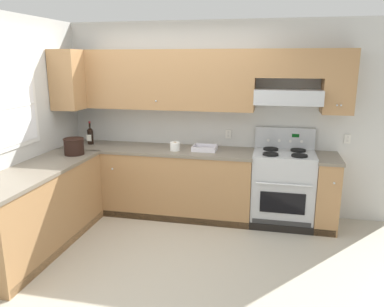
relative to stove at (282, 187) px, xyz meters
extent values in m
plane|color=#B2AA99|center=(-1.39, -1.25, -0.48)|extent=(7.04, 7.04, 0.00)
cube|color=silver|center=(-0.93, 0.37, 0.80)|extent=(4.68, 0.12, 2.55)
cube|color=#A87A4C|center=(-1.64, 0.13, 1.32)|extent=(2.47, 0.34, 0.76)
cube|color=#A87A4C|center=(0.58, 0.13, 1.32)|extent=(0.36, 0.34, 0.76)
cube|color=#A87A4C|center=(0.00, 0.13, 1.53)|extent=(0.80, 0.34, 0.34)
cube|color=#B7BABC|center=(0.00, 0.09, 1.14)|extent=(0.80, 0.46, 0.17)
cube|color=#B7BABC|center=(0.00, -0.13, 1.07)|extent=(0.80, 0.03, 0.04)
sphere|color=silver|center=(-1.64, -0.05, 1.06)|extent=(0.02, 0.02, 0.02)
sphere|color=silver|center=(0.60, -0.05, 1.06)|extent=(0.02, 0.02, 0.02)
sphere|color=silver|center=(0.56, -0.05, 1.06)|extent=(0.02, 0.02, 0.02)
cube|color=silver|center=(-0.74, 0.29, 0.60)|extent=(0.08, 0.01, 0.12)
cube|color=silver|center=(-0.74, 0.29, 0.62)|extent=(0.03, 0.00, 0.03)
cube|color=silver|center=(-0.74, 0.29, 0.58)|extent=(0.03, 0.00, 0.03)
cube|color=silver|center=(0.77, 0.29, 0.60)|extent=(0.08, 0.01, 0.12)
cube|color=silver|center=(0.77, 0.29, 0.62)|extent=(0.03, 0.00, 0.03)
cube|color=silver|center=(0.77, 0.29, 0.58)|extent=(0.03, 0.00, 0.03)
cube|color=silver|center=(-3.01, -1.15, 0.80)|extent=(0.12, 4.00, 2.55)
cube|color=white|center=(-2.96, -1.16, 1.07)|extent=(0.04, 1.00, 0.92)
cube|color=white|center=(-2.94, -1.16, 1.07)|extent=(0.01, 0.90, 0.82)
cube|color=white|center=(-2.94, -1.16, 1.07)|extent=(0.01, 0.90, 0.02)
cube|color=#A87A4C|center=(-2.77, -0.05, 1.32)|extent=(0.34, 0.64, 0.76)
cube|color=#A87A4C|center=(-1.65, -0.01, -0.04)|extent=(2.54, 0.61, 0.87)
cube|color=#756B5B|center=(-1.65, -0.01, 0.41)|extent=(2.56, 0.63, 0.04)
cube|color=#A87A4C|center=(0.52, -0.01, -0.04)|extent=(0.27, 0.61, 0.87)
cube|color=#756B5B|center=(0.52, -0.01, 0.41)|extent=(0.29, 0.63, 0.04)
cube|color=black|center=(-1.13, -0.28, -0.43)|extent=(3.54, 0.06, 0.09)
sphere|color=silver|center=(-2.16, -0.33, 0.20)|extent=(0.03, 0.03, 0.03)
sphere|color=silver|center=(0.56, -0.33, 0.20)|extent=(0.03, 0.03, 0.03)
cube|color=#A87A4C|center=(-2.64, -1.26, -0.04)|extent=(0.61, 1.89, 0.87)
cube|color=#756B5B|center=(-2.64, -1.26, 0.41)|extent=(0.63, 1.91, 0.04)
cube|color=black|center=(-2.36, -1.26, -0.43)|extent=(0.06, 1.85, 0.09)
cube|color=#B7BABC|center=(0.00, 0.00, -0.02)|extent=(0.76, 0.58, 0.91)
cube|color=black|center=(0.00, -0.30, -0.10)|extent=(0.53, 0.01, 0.26)
cylinder|color=silver|center=(0.00, -0.32, 0.14)|extent=(0.65, 0.02, 0.02)
cube|color=#333333|center=(0.00, -0.30, -0.38)|extent=(0.70, 0.01, 0.11)
cube|color=#B7BABC|center=(0.00, 0.00, 0.44)|extent=(0.76, 0.58, 0.02)
cube|color=#B7BABC|center=(0.00, 0.27, 0.58)|extent=(0.76, 0.04, 0.29)
cube|color=#053F0C|center=(0.13, 0.25, 0.63)|extent=(0.09, 0.01, 0.04)
cylinder|color=black|center=(-0.17, -0.14, 0.46)|extent=(0.19, 0.19, 0.02)
cylinder|color=black|center=(-0.17, -0.14, 0.45)|extent=(0.07, 0.07, 0.01)
cylinder|color=black|center=(0.17, -0.14, 0.46)|extent=(0.19, 0.19, 0.02)
cylinder|color=black|center=(0.17, -0.14, 0.45)|extent=(0.07, 0.07, 0.01)
cylinder|color=black|center=(-0.17, 0.14, 0.46)|extent=(0.19, 0.19, 0.02)
cylinder|color=black|center=(-0.17, 0.14, 0.45)|extent=(0.07, 0.07, 0.01)
cylinder|color=black|center=(0.17, 0.14, 0.46)|extent=(0.19, 0.19, 0.02)
cylinder|color=black|center=(0.17, 0.14, 0.45)|extent=(0.07, 0.07, 0.01)
cylinder|color=white|center=(-0.21, 0.25, 0.55)|extent=(0.04, 0.02, 0.04)
cylinder|color=white|center=(-0.07, 0.25, 0.55)|extent=(0.04, 0.02, 0.04)
cylinder|color=white|center=(0.07, 0.25, 0.55)|extent=(0.04, 0.02, 0.04)
cylinder|color=white|center=(0.21, 0.25, 0.55)|extent=(0.04, 0.02, 0.04)
cylinder|color=black|center=(-2.63, 0.03, 0.53)|extent=(0.08, 0.08, 0.20)
cone|color=black|center=(-2.63, 0.03, 0.65)|extent=(0.08, 0.08, 0.04)
cylinder|color=black|center=(-2.63, 0.03, 0.71)|extent=(0.03, 0.03, 0.08)
cylinder|color=maroon|center=(-2.63, 0.03, 0.74)|extent=(0.03, 0.03, 0.02)
cube|color=silver|center=(-2.63, -0.01, 0.53)|extent=(0.07, 0.00, 0.09)
cube|color=silver|center=(-1.01, 0.01, 0.44)|extent=(0.25, 0.21, 0.02)
cube|color=silver|center=(-1.01, -0.12, 0.46)|extent=(0.31, 0.01, 0.06)
cube|color=silver|center=(-1.01, 0.13, 0.46)|extent=(0.31, 0.01, 0.06)
cube|color=silver|center=(-1.16, 0.01, 0.46)|extent=(0.01, 0.24, 0.06)
cube|color=silver|center=(-0.86, 0.01, 0.46)|extent=(0.01, 0.24, 0.06)
cylinder|color=black|center=(-2.55, -0.56, 0.53)|extent=(0.24, 0.24, 0.20)
torus|color=black|center=(-2.55, -0.56, 0.63)|extent=(0.25, 0.25, 0.01)
cylinder|color=white|center=(-1.38, -0.08, 0.49)|extent=(0.13, 0.13, 0.11)
cylinder|color=#9E7A51|center=(-1.38, -0.08, 0.54)|extent=(0.04, 0.04, 0.01)
camera|label=1|loc=(-0.16, -4.68, 1.57)|focal=35.31mm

